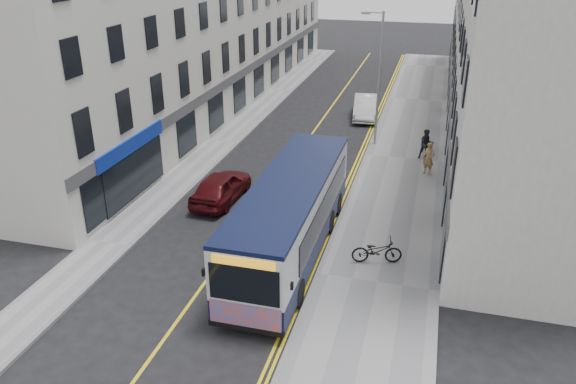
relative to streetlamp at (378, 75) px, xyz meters
The scene contains 17 objects.
ground 15.25m from the streetlamp, 106.58° to the right, with size 140.00×140.00×0.00m, color black.
pavement_east 5.20m from the streetlamp, 43.87° to the right, with size 4.50×64.00×0.12m, color gray.
pavement_west 10.33m from the streetlamp, 167.70° to the right, with size 2.00×64.00×0.12m, color gray.
kerb_east 4.76m from the streetlamp, 94.85° to the right, with size 0.18×64.00×0.13m, color slate.
kerb_west 9.45m from the streetlamp, 166.24° to the right, with size 0.18×64.00×0.13m, color slate.
road_centre_line 6.37m from the streetlamp, 154.37° to the right, with size 0.12×64.00×0.01m, color yellow.
road_dbl_yellow_inner 4.85m from the streetlamp, 107.21° to the right, with size 0.10×64.00×0.01m, color yellow.
road_dbl_yellow_outer 4.83m from the streetlamp, 101.85° to the right, with size 0.10×64.00×0.01m, color yellow.
terrace_east 10.35m from the streetlamp, 43.68° to the left, with size 6.00×46.00×13.00m, color silver.
terrace_west 15.06m from the streetlamp, 152.01° to the left, with size 6.00×46.00×13.00m, color beige.
streetlamp is the anchor object (origin of this frame).
city_bus 14.18m from the streetlamp, 96.66° to the right, with size 2.62×11.21×3.26m.
bicycle 14.46m from the streetlamp, 82.33° to the right, with size 0.69×1.96×1.03m, color black.
pedestrian_near 6.31m from the streetlamp, 50.08° to the right, with size 0.64×0.42×1.76m, color #9C7647.
pedestrian_far 4.98m from the streetlamp, 28.25° to the right, with size 0.84×0.65×1.72m, color black.
car_white 6.90m from the streetlamp, 102.91° to the left, with size 1.63×4.67×1.54m, color silver.
car_maroon 12.21m from the streetlamp, 121.96° to the right, with size 1.76×4.37×1.49m, color #450B0F.
Camera 1 is at (7.62, -19.04, 11.83)m, focal length 35.00 mm.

